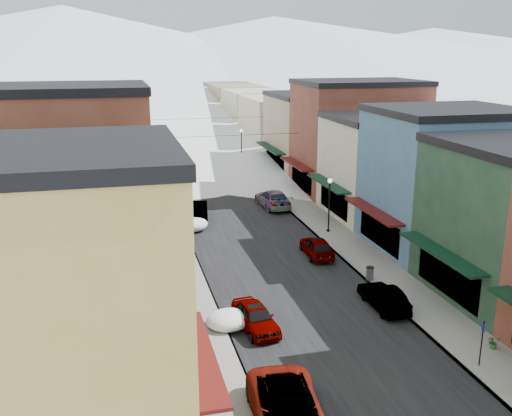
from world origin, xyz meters
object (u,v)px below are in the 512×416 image
car_silver_sedan (255,317)px  car_white_suv (288,412)px  car_green_sedan (384,297)px  trash_can (370,273)px  car_dark_hatch (198,212)px  streetlamp_near (329,198)px

car_silver_sedan → car_white_suv: bearing=-102.7°
car_white_suv → car_silver_sedan: bearing=90.7°
car_green_sedan → trash_can: (0.90, 3.78, -0.10)m
car_white_suv → car_green_sedan: 12.60m
car_silver_sedan → car_green_sedan: car_silver_sedan is taller
car_dark_hatch → car_green_sedan: bearing=-61.1°
car_white_suv → streetlamp_near: size_ratio=1.36×
car_silver_sedan → car_dark_hatch: car_dark_hatch is taller
streetlamp_near → car_green_sedan: bearing=-98.0°
car_white_suv → car_green_sedan: (8.60, 9.20, -0.14)m
car_white_suv → trash_can: (9.50, 12.98, -0.24)m
car_silver_sedan → trash_can: size_ratio=4.78×
streetlamp_near → car_dark_hatch: bearing=147.5°
car_silver_sedan → streetlamp_near: streetlamp_near is taller
car_dark_hatch → streetlamp_near: size_ratio=1.05×
car_green_sedan → trash_can: car_green_sedan is taller
car_dark_hatch → trash_can: car_dark_hatch is taller
trash_can → streetlamp_near: (1.07, 10.18, 2.34)m
car_dark_hatch → trash_can: 18.57m
trash_can → car_green_sedan: bearing=-103.4°
car_dark_hatch → trash_can: size_ratio=5.34×
trash_can → streetlamp_near: streetlamp_near is taller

